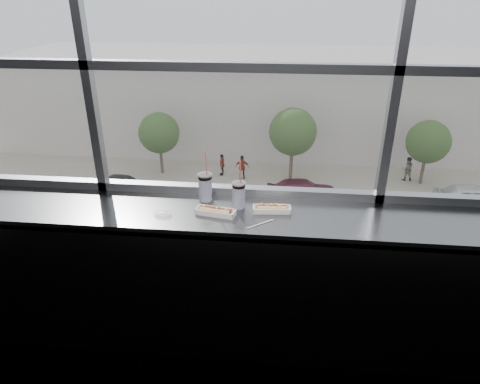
# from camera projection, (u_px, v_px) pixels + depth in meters

# --- Properties ---
(wall_back_lower) EXTENTS (6.00, 0.00, 6.00)m
(wall_back_lower) POSITION_uv_depth(u_px,v_px,m) (237.00, 257.00, 3.34)
(wall_back_lower) COLOR black
(wall_back_lower) RESTS_ON ground
(window_glass) EXTENTS (6.00, 0.00, 6.00)m
(window_glass) POSITION_uv_depth(u_px,v_px,m) (237.00, 16.00, 2.60)
(window_glass) COLOR silver
(window_glass) RESTS_ON ground
(window_mullions) EXTENTS (6.00, 0.08, 2.40)m
(window_mullions) POSITION_uv_depth(u_px,v_px,m) (237.00, 16.00, 2.59)
(window_mullions) COLOR gray
(window_mullions) RESTS_ON ground
(counter) EXTENTS (6.00, 0.55, 0.06)m
(counter) POSITION_uv_depth(u_px,v_px,m) (233.00, 216.00, 2.87)
(counter) COLOR slate
(counter) RESTS_ON ground
(counter_fascia) EXTENTS (6.00, 0.04, 1.04)m
(counter_fascia) POSITION_uv_depth(u_px,v_px,m) (229.00, 302.00, 2.87)
(counter_fascia) COLOR slate
(counter_fascia) RESTS_ON ground
(hotdog_tray_left) EXTENTS (0.27, 0.13, 0.06)m
(hotdog_tray_left) POSITION_uv_depth(u_px,v_px,m) (216.00, 211.00, 2.81)
(hotdog_tray_left) COLOR white
(hotdog_tray_left) RESTS_ON counter
(hotdog_tray_right) EXTENTS (0.26, 0.10, 0.06)m
(hotdog_tray_right) POSITION_uv_depth(u_px,v_px,m) (272.00, 208.00, 2.85)
(hotdog_tray_right) COLOR white
(hotdog_tray_right) RESTS_ON counter
(soda_cup_left) EXTENTS (0.10, 0.10, 0.37)m
(soda_cup_left) POSITION_uv_depth(u_px,v_px,m) (205.00, 186.00, 2.97)
(soda_cup_left) COLOR white
(soda_cup_left) RESTS_ON counter
(soda_cup_right) EXTENTS (0.09, 0.09, 0.35)m
(soda_cup_right) POSITION_uv_depth(u_px,v_px,m) (239.00, 194.00, 2.88)
(soda_cup_right) COLOR white
(soda_cup_right) RESTS_ON counter
(loose_straw) EXTENTS (0.16, 0.13, 0.01)m
(loose_straw) POSITION_uv_depth(u_px,v_px,m) (260.00, 224.00, 2.70)
(loose_straw) COLOR white
(loose_straw) RESTS_ON counter
(wrapper) EXTENTS (0.11, 0.08, 0.03)m
(wrapper) POSITION_uv_depth(u_px,v_px,m) (163.00, 214.00, 2.81)
(wrapper) COLOR silver
(wrapper) RESTS_ON counter
(plaza_ground) EXTENTS (120.00, 120.00, 0.00)m
(plaza_ground) POSITION_uv_depth(u_px,v_px,m) (280.00, 122.00, 47.36)
(plaza_ground) COLOR #9F947E
(plaza_ground) RESTS_ON ground
(street_asphalt) EXTENTS (80.00, 10.00, 0.06)m
(street_asphalt) POSITION_uv_depth(u_px,v_px,m) (273.00, 229.00, 26.26)
(street_asphalt) COLOR black
(street_asphalt) RESTS_ON plaza_ground
(far_sidewalk) EXTENTS (80.00, 6.00, 0.04)m
(far_sidewalk) POSITION_uv_depth(u_px,v_px,m) (276.00, 178.00, 33.44)
(far_sidewalk) COLOR #9F947E
(far_sidewalk) RESTS_ON plaza_ground
(far_building) EXTENTS (50.00, 14.00, 8.00)m
(far_building) POSITION_uv_depth(u_px,v_px,m) (281.00, 98.00, 40.69)
(far_building) COLOR #BFB4AC
(far_building) RESTS_ON plaza_ground
(car_far_c) EXTENTS (2.95, 6.93, 2.30)m
(car_far_c) POSITION_uv_depth(u_px,v_px,m) (475.00, 194.00, 28.13)
(car_far_c) COLOR white
(car_far_c) RESTS_ON street_asphalt
(car_near_b) EXTENTS (3.15, 6.22, 1.99)m
(car_near_b) POSITION_uv_depth(u_px,v_px,m) (131.00, 243.00, 22.93)
(car_near_b) COLOR #393939
(car_near_b) RESTS_ON street_asphalt
(car_far_a) EXTENTS (2.59, 5.68, 1.86)m
(car_far_a) POSITION_uv_depth(u_px,v_px,m) (123.00, 181.00, 30.44)
(car_far_a) COLOR black
(car_far_a) RESTS_ON street_asphalt
(car_near_d) EXTENTS (2.83, 6.12, 2.00)m
(car_near_d) POSITION_uv_depth(u_px,v_px,m) (431.00, 261.00, 21.49)
(car_near_d) COLOR white
(car_near_d) RESTS_ON street_asphalt
(car_near_c) EXTENTS (2.78, 5.84, 1.89)m
(car_near_c) POSITION_uv_depth(u_px,v_px,m) (292.00, 254.00, 22.15)
(car_near_c) COLOR maroon
(car_near_c) RESTS_ON street_asphalt
(car_far_b) EXTENTS (3.65, 6.95, 2.21)m
(car_far_b) POSITION_uv_depth(u_px,v_px,m) (302.00, 187.00, 29.19)
(car_far_b) COLOR #5E071E
(car_far_b) RESTS_ON street_asphalt
(pedestrian_a) EXTENTS (0.69, 0.92, 2.08)m
(pedestrian_a) POSITION_uv_depth(u_px,v_px,m) (222.00, 163.00, 33.47)
(pedestrian_a) COLOR #66605B
(pedestrian_a) RESTS_ON far_sidewalk
(pedestrian_b) EXTENTS (1.02, 0.76, 2.28)m
(pedestrian_b) POSITION_uv_depth(u_px,v_px,m) (242.00, 165.00, 32.75)
(pedestrian_b) COLOR #66605B
(pedestrian_b) RESTS_ON far_sidewalk
(pedestrian_d) EXTENTS (1.01, 0.76, 2.27)m
(pedestrian_d) POSITION_uv_depth(u_px,v_px,m) (407.00, 166.00, 32.50)
(pedestrian_d) COLOR #66605B
(pedestrian_d) RESTS_ON far_sidewalk
(tree_left) EXTENTS (3.17, 3.17, 4.95)m
(tree_left) POSITION_uv_depth(u_px,v_px,m) (159.00, 133.00, 32.84)
(tree_left) COLOR #47382B
(tree_left) RESTS_ON far_sidewalk
(tree_center) EXTENTS (3.56, 3.56, 5.57)m
(tree_center) POSITION_uv_depth(u_px,v_px,m) (293.00, 132.00, 31.72)
(tree_center) COLOR #47382B
(tree_center) RESTS_ON far_sidewalk
(tree_right) EXTENTS (3.15, 3.15, 4.93)m
(tree_right) POSITION_uv_depth(u_px,v_px,m) (428.00, 142.00, 31.00)
(tree_right) COLOR #47382B
(tree_right) RESTS_ON far_sidewalk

